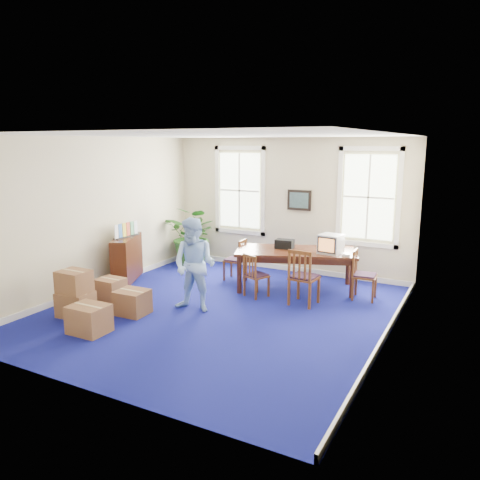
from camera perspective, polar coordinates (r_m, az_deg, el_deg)
The scene contains 25 objects.
floor at distance 8.81m, azimuth -2.43°, elevation -8.63°, with size 6.50×6.50×0.00m, color navy.
ceiling at distance 8.26m, azimuth -2.62°, elevation 12.66°, with size 6.50×6.50×0.00m, color white.
wall_back at distance 11.28m, azimuth 5.88°, elevation 4.21°, with size 6.50×6.50×0.00m, color beige.
wall_front at distance 5.89m, azimuth -18.75°, elevation -3.30°, with size 6.50×6.50×0.00m, color beige.
wall_left at distance 10.23m, azimuth -17.20°, elevation 2.97°, with size 6.50×6.50×0.00m, color beige.
wall_right at distance 7.37m, azimuth 18.04°, elevation -0.32°, with size 6.50×6.50×0.00m, color beige.
baseboard_back at distance 11.56m, azimuth 5.66°, elevation -3.40°, with size 6.00×0.04×0.12m, color white.
baseboard_left at distance 10.54m, azimuth -16.58°, elevation -5.34°, with size 0.04×6.50×0.12m, color white.
baseboard_right at distance 7.83m, azimuth 17.10°, elevation -11.39°, with size 0.04×6.50×0.12m, color white.
window_left at distance 11.78m, azimuth -0.03°, elevation 6.05°, with size 1.40×0.12×2.20m, color white, non-canonical shape.
window_right at distance 10.67m, azimuth 15.40°, elevation 5.04°, with size 1.40×0.12×2.20m, color white, non-canonical shape.
wall_picture at distance 11.11m, azimuth 7.23°, elevation 4.84°, with size 0.58×0.06×0.48m, color black, non-canonical shape.
conference_table at distance 10.05m, azimuth 6.77°, elevation -3.58°, with size 2.49×1.13×0.85m, color #3F1C0E, non-canonical shape.
crt_tv at distance 9.73m, azimuth 11.02°, elevation -0.47°, with size 0.43×0.47×0.39m, color #B7B7BC, non-canonical shape.
game_console at distance 9.62m, azimuth 12.81°, elevation -1.74°, with size 0.15×0.19×0.05m, color white.
equipment_bag at distance 10.08m, azimuth 5.46°, elevation -0.47°, with size 0.38×0.25×0.19m, color black.
chair_near_left at distance 9.49m, azimuth 2.03°, elevation -4.28°, with size 0.40×0.40×0.90m, color brown, non-canonical shape.
chair_near_right at distance 9.08m, azimuth 7.84°, elevation -4.44°, with size 0.50×0.50×1.11m, color brown, non-canonical shape.
chair_end_left at distance 10.64m, azimuth -0.64°, elevation -2.39°, with size 0.42×0.42×0.94m, color brown, non-canonical shape.
chair_end_right at distance 9.62m, azimuth 14.99°, elevation -4.15°, with size 0.45×0.45×1.00m, color brown, non-canonical shape.
man at distance 8.61m, azimuth -5.55°, elevation -3.06°, with size 0.85×0.66×1.75m, color #96BEF3.
credenza at distance 10.70m, azimuth -13.59°, elevation -2.51°, with size 0.36×1.25×0.98m, color #3F1C0E.
brochure_rack at distance 10.55m, azimuth -13.69°, elevation 0.96°, with size 0.14×0.77×0.34m, color #99999E, non-canonical shape.
potted_plant at distance 11.98m, azimuth -5.67°, elevation 0.56°, with size 1.36×1.18×1.51m, color #215117.
cardboard_boxes at distance 8.84m, azimuth -17.97°, elevation -6.09°, with size 1.56×1.56×0.89m, color brown, non-canonical shape.
Camera 1 is at (4.19, -7.12, 3.06)m, focal length 35.00 mm.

